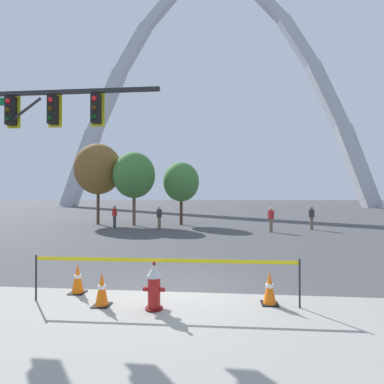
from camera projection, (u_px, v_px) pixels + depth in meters
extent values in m
plane|color=#474749|center=(178.00, 290.00, 7.37)|extent=(240.00, 240.00, 0.00)
cylinder|color=#5E0F0D|center=(154.00, 308.00, 6.13)|extent=(0.36, 0.36, 0.05)
cylinder|color=maroon|center=(154.00, 292.00, 6.13)|extent=(0.26, 0.26, 0.62)
cylinder|color=#B7B7BC|center=(154.00, 276.00, 6.13)|extent=(0.30, 0.30, 0.04)
cone|color=#B7B7BC|center=(154.00, 270.00, 6.13)|extent=(0.30, 0.30, 0.22)
cylinder|color=#5E0F0D|center=(154.00, 263.00, 6.13)|extent=(0.06, 0.06, 0.06)
cylinder|color=maroon|center=(146.00, 289.00, 6.15)|extent=(0.10, 0.09, 0.09)
cylinder|color=maroon|center=(163.00, 290.00, 6.11)|extent=(0.10, 0.09, 0.09)
cylinder|color=maroon|center=(156.00, 291.00, 6.33)|extent=(0.13, 0.14, 0.13)
cylinder|color=#5E0F0D|center=(157.00, 289.00, 6.41)|extent=(0.15, 0.03, 0.15)
cylinder|color=#232326|center=(36.00, 278.00, 6.65)|extent=(0.04, 0.04, 1.04)
cylinder|color=#232326|center=(300.00, 284.00, 6.20)|extent=(0.04, 0.04, 1.04)
cube|color=yellow|center=(163.00, 260.00, 6.43)|extent=(5.81, 0.09, 0.08)
cube|color=black|center=(78.00, 293.00, 7.14)|extent=(0.36, 0.36, 0.03)
cone|color=orange|center=(78.00, 278.00, 7.14)|extent=(0.28, 0.28, 0.70)
cylinder|color=white|center=(78.00, 276.00, 7.14)|extent=(0.17, 0.17, 0.08)
cube|color=black|center=(102.00, 305.00, 6.33)|extent=(0.36, 0.36, 0.03)
cone|color=orange|center=(102.00, 288.00, 6.33)|extent=(0.28, 0.28, 0.70)
cylinder|color=white|center=(102.00, 287.00, 6.33)|extent=(0.17, 0.17, 0.08)
cube|color=black|center=(270.00, 304.00, 6.41)|extent=(0.36, 0.36, 0.03)
cone|color=orange|center=(270.00, 287.00, 6.41)|extent=(0.28, 0.28, 0.70)
cylinder|color=white|center=(270.00, 285.00, 6.41)|extent=(0.17, 0.17, 0.08)
cube|color=#232326|center=(62.00, 92.00, 9.20)|extent=(6.20, 0.12, 0.12)
cylinder|color=#232326|center=(24.00, 111.00, 9.31)|extent=(1.11, 0.08, 0.81)
cube|color=black|center=(11.00, 111.00, 9.35)|extent=(0.26, 0.24, 0.90)
cube|color=gold|center=(14.00, 112.00, 9.49)|extent=(0.44, 0.03, 1.04)
sphere|color=red|center=(8.00, 101.00, 9.23)|extent=(0.16, 0.16, 0.16)
sphere|color=#392706|center=(8.00, 110.00, 9.22)|extent=(0.16, 0.16, 0.16)
sphere|color=black|center=(8.00, 119.00, 9.22)|extent=(0.16, 0.16, 0.16)
cube|color=black|center=(53.00, 110.00, 9.23)|extent=(0.26, 0.24, 0.90)
cube|color=gold|center=(55.00, 111.00, 9.37)|extent=(0.44, 0.03, 1.04)
sphere|color=red|center=(50.00, 100.00, 9.10)|extent=(0.16, 0.16, 0.16)
sphere|color=#392706|center=(50.00, 109.00, 9.10)|extent=(0.16, 0.16, 0.16)
sphere|color=black|center=(50.00, 118.00, 9.09)|extent=(0.16, 0.16, 0.16)
cube|color=black|center=(96.00, 109.00, 9.10)|extent=(0.26, 0.24, 0.90)
cube|color=gold|center=(98.00, 110.00, 9.24)|extent=(0.44, 0.03, 1.04)
sphere|color=red|center=(94.00, 98.00, 8.97)|extent=(0.16, 0.16, 0.16)
sphere|color=#392706|center=(94.00, 107.00, 8.97)|extent=(0.16, 0.16, 0.16)
sphere|color=black|center=(94.00, 117.00, 8.97)|extent=(0.16, 0.16, 0.16)
cube|color=#B2B5BC|center=(81.00, 170.00, 57.98)|extent=(7.61, 2.52, 15.45)
cube|color=#B2B5BC|center=(107.00, 103.00, 57.61)|extent=(7.30, 2.26, 12.62)
cube|color=#B2B5BC|center=(133.00, 50.00, 57.22)|extent=(6.96, 1.99, 9.81)
cube|color=#B2B5BC|center=(159.00, 11.00, 56.81)|extent=(6.55, 1.73, 7.03)
cube|color=#B2B5BC|center=(269.00, 5.00, 54.92)|extent=(6.55, 1.73, 7.03)
cube|color=#B2B5BC|center=(298.00, 43.00, 54.39)|extent=(6.96, 1.99, 9.81)
cube|color=#B2B5BC|center=(327.00, 96.00, 53.84)|extent=(7.30, 2.26, 12.62)
cube|color=#B2B5BC|center=(357.00, 168.00, 53.26)|extent=(7.61, 2.52, 15.45)
cylinder|color=brown|center=(98.00, 207.00, 23.62)|extent=(0.24, 0.24, 2.77)
ellipsoid|color=brown|center=(98.00, 169.00, 23.64)|extent=(3.69, 3.69, 4.06)
cylinder|color=brown|center=(134.00, 210.00, 22.81)|extent=(0.24, 0.24, 2.44)
ellipsoid|color=#427A38|center=(134.00, 175.00, 22.83)|extent=(3.25, 3.25, 3.57)
cylinder|color=#473323|center=(181.00, 211.00, 23.26)|extent=(0.24, 0.24, 2.12)
ellipsoid|color=#427A38|center=(181.00, 182.00, 23.27)|extent=(2.82, 2.82, 3.11)
cylinder|color=brown|center=(312.00, 224.00, 19.92)|extent=(0.22, 0.22, 0.84)
cube|color=#333338|center=(312.00, 213.00, 19.92)|extent=(0.36, 0.24, 0.54)
sphere|color=#936B4C|center=(312.00, 208.00, 19.92)|extent=(0.20, 0.20, 0.20)
cylinder|color=brown|center=(271.00, 225.00, 18.73)|extent=(0.22, 0.22, 0.84)
cube|color=#B22323|center=(271.00, 215.00, 18.73)|extent=(0.39, 0.34, 0.54)
sphere|color=beige|center=(271.00, 209.00, 18.74)|extent=(0.20, 0.20, 0.20)
cylinder|color=brown|center=(159.00, 223.00, 20.06)|extent=(0.22, 0.22, 0.84)
cube|color=#333338|center=(159.00, 213.00, 20.07)|extent=(0.38, 0.38, 0.54)
sphere|color=tan|center=(159.00, 208.00, 20.07)|extent=(0.20, 0.20, 0.20)
cylinder|color=#38383D|center=(115.00, 222.00, 21.13)|extent=(0.22, 0.22, 0.84)
cube|color=#B22323|center=(115.00, 212.00, 21.14)|extent=(0.26, 0.37, 0.54)
sphere|color=#936B4C|center=(115.00, 207.00, 21.14)|extent=(0.20, 0.20, 0.20)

